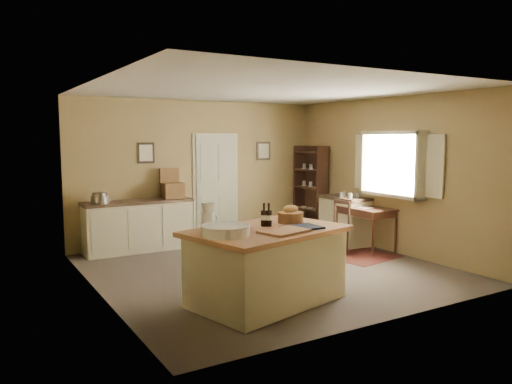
% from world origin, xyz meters
% --- Properties ---
extents(ground, '(5.00, 5.00, 0.00)m').
position_xyz_m(ground, '(0.00, 0.00, 0.00)').
color(ground, '#4D423B').
rests_on(ground, ground).
extents(wall_back, '(5.00, 0.10, 2.70)m').
position_xyz_m(wall_back, '(0.00, 2.50, 1.35)').
color(wall_back, olive).
rests_on(wall_back, ground).
extents(wall_front, '(5.00, 0.10, 2.70)m').
position_xyz_m(wall_front, '(0.00, -2.50, 1.35)').
color(wall_front, olive).
rests_on(wall_front, ground).
extents(wall_left, '(0.10, 5.00, 2.70)m').
position_xyz_m(wall_left, '(-2.50, 0.00, 1.35)').
color(wall_left, olive).
rests_on(wall_left, ground).
extents(wall_right, '(0.10, 5.00, 2.70)m').
position_xyz_m(wall_right, '(2.50, 0.00, 1.35)').
color(wall_right, olive).
rests_on(wall_right, ground).
extents(ceiling, '(5.00, 5.00, 0.00)m').
position_xyz_m(ceiling, '(0.00, 0.00, 2.70)').
color(ceiling, silver).
rests_on(ceiling, wall_back).
extents(door, '(0.97, 0.06, 2.11)m').
position_xyz_m(door, '(0.35, 2.47, 1.05)').
color(door, '#B1B397').
rests_on(door, ground).
extents(framed_prints, '(2.82, 0.02, 0.38)m').
position_xyz_m(framed_prints, '(0.20, 2.48, 1.72)').
color(framed_prints, black).
rests_on(framed_prints, ground).
extents(window, '(0.25, 1.99, 1.12)m').
position_xyz_m(window, '(2.42, -0.20, 1.55)').
color(window, beige).
rests_on(window, ground).
extents(work_island, '(2.12, 1.63, 1.20)m').
position_xyz_m(work_island, '(-0.82, -1.28, 0.48)').
color(work_island, beige).
rests_on(work_island, ground).
extents(sideboard, '(1.90, 0.54, 1.18)m').
position_xyz_m(sideboard, '(-1.30, 2.20, 0.48)').
color(sideboard, beige).
rests_on(sideboard, ground).
extents(rug, '(1.36, 1.76, 0.01)m').
position_xyz_m(rug, '(1.75, 0.20, 0.00)').
color(rug, '#4A1917').
rests_on(rug, ground).
extents(writing_desk, '(0.61, 1.00, 0.82)m').
position_xyz_m(writing_desk, '(2.20, 0.22, 0.67)').
color(writing_desk, '#321811').
rests_on(writing_desk, ground).
extents(desk_chair, '(0.46, 0.46, 0.89)m').
position_xyz_m(desk_chair, '(1.54, 0.30, 0.44)').
color(desk_chair, black).
rests_on(desk_chair, ground).
extents(right_cabinet, '(0.54, 0.96, 0.99)m').
position_xyz_m(right_cabinet, '(2.20, 0.78, 0.46)').
color(right_cabinet, beige).
rests_on(right_cabinet, ground).
extents(shelving_unit, '(0.31, 0.82, 1.82)m').
position_xyz_m(shelving_unit, '(2.35, 2.00, 0.91)').
color(shelving_unit, black).
rests_on(shelving_unit, ground).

